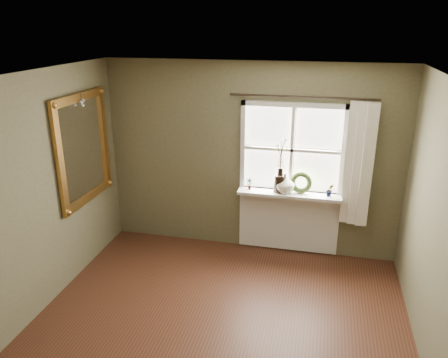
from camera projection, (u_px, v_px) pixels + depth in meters
name	position (u px, v px, depth m)	size (l,w,h in m)	color
floor	(209.00, 353.00, 4.27)	(4.50, 4.50, 0.00)	#422114
ceiling	(205.00, 85.00, 3.38)	(4.50, 4.50, 0.00)	silver
wall_back	(251.00, 159.00, 5.93)	(4.00, 0.10, 2.60)	brown
wall_left	(5.00, 213.00, 4.26)	(0.10, 4.50, 2.60)	brown
window_frame	(292.00, 150.00, 5.69)	(1.36, 0.06, 1.24)	silver
window_sill	(289.00, 194.00, 5.79)	(1.36, 0.26, 0.04)	silver
window_apron	(288.00, 221.00, 6.04)	(1.36, 0.04, 0.88)	silver
dark_jug	(280.00, 183.00, 5.77)	(0.16, 0.16, 0.24)	black
cream_vase	(285.00, 183.00, 5.75)	(0.25, 0.25, 0.26)	silver
wreath	(301.00, 185.00, 5.75)	(0.29, 0.29, 0.07)	#374920
potted_plant_left	(249.00, 184.00, 5.87)	(0.08, 0.06, 0.16)	#374920
potted_plant_right	(330.00, 190.00, 5.64)	(0.09, 0.07, 0.17)	#374920
curtain	(358.00, 165.00, 5.46)	(0.36, 0.12, 1.59)	beige
curtain_rod	(303.00, 97.00, 5.37)	(0.03, 0.03, 1.84)	black
gilt_mirror	(83.00, 149.00, 5.42)	(0.10, 1.15, 1.38)	white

